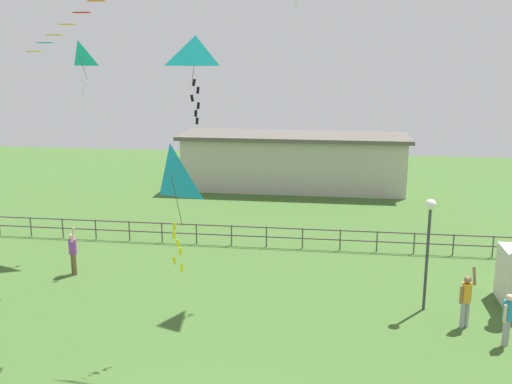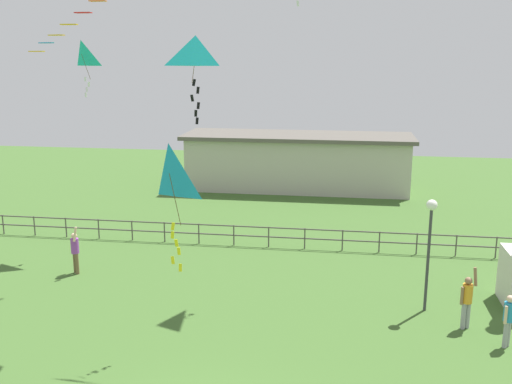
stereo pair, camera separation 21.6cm
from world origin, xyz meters
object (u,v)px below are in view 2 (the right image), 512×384
Objects in this scene: person_4 at (75,250)px; kite_5 at (196,56)px; person_1 at (467,298)px; person_2 at (508,317)px; lamppost at (430,229)px; kite_3 at (82,55)px; kite_1 at (170,178)px.

kite_5 is (6.04, -3.76, 7.45)m from person_4.
person_4 is at bearing 169.59° from person_1.
lamppost is at bearing 132.50° from person_2.
person_4 is 10.30m from kite_5.
person_1 reaches higher than person_4.
lamppost reaches higher than person_2.
kite_5 is (6.68, -6.90, 0.00)m from kite_3.
kite_1 is at bearing -158.41° from person_2.
kite_3 reaches higher than person_2.
kite_1 is (-8.08, -4.65, 4.57)m from person_1.
lamppost is at bearing 132.65° from person_1.
kite_5 reaches higher than kite_1.
kite_3 reaches higher than person_1.
lamppost is at bearing 17.81° from kite_5.
lamppost is 3.61m from person_2.
kite_5 is (-7.19, -2.31, 5.57)m from lamppost.
person_1 is 1.45m from person_2.
person_1 is 0.86× the size of kite_3.
person_1 is 14.56m from person_4.
lamppost is 1.92× the size of person_1.
kite_1 is 12.81m from kite_3.
person_2 is at bearing -47.50° from lamppost.
kite_1 reaches higher than person_1.
kite_1 is 1.40× the size of kite_3.
person_2 is 0.50× the size of kite_1.
lamppost reaches higher than person_1.
kite_3 reaches higher than kite_1.
lamppost is at bearing 39.84° from kite_1.
kite_3 is at bearing 123.42° from kite_1.
kite_1 is (-6.99, -5.84, 2.72)m from lamppost.
lamppost is 2.38× the size of person_2.
person_1 is 0.82× the size of kite_5.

